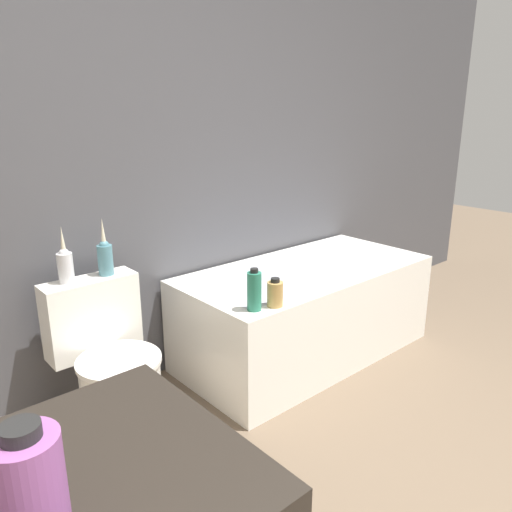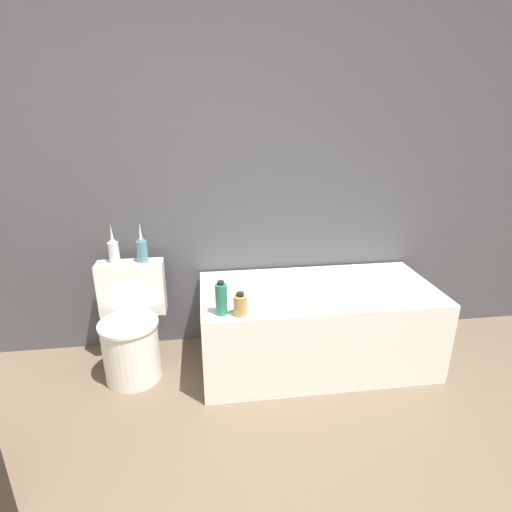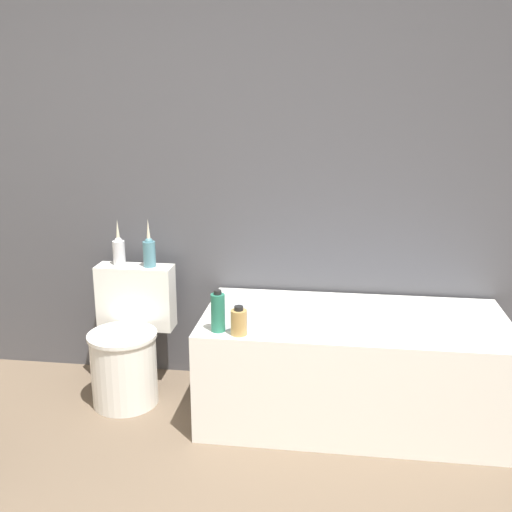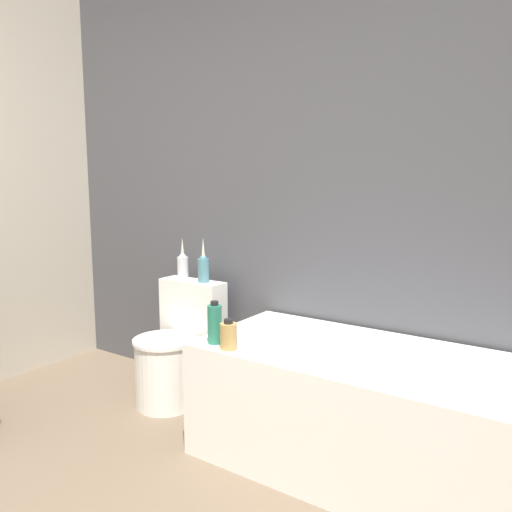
{
  "view_description": "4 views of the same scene",
  "coord_description": "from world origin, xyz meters",
  "px_view_note": "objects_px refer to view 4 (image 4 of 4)",
  "views": [
    {
      "loc": [
        -1.3,
        -0.03,
        1.46
      ],
      "look_at": [
        0.17,
        1.65,
        0.79
      ],
      "focal_mm": 35.0,
      "sensor_mm": 36.0,
      "label": 1
    },
    {
      "loc": [
        0.03,
        -0.43,
        1.64
      ],
      "look_at": [
        0.32,
        1.68,
        0.86
      ],
      "focal_mm": 28.0,
      "sensor_mm": 36.0,
      "label": 2
    },
    {
      "loc": [
        0.64,
        -1.0,
        1.64
      ],
      "look_at": [
        0.27,
        1.75,
        0.88
      ],
      "focal_mm": 42.0,
      "sensor_mm": 36.0,
      "label": 3
    },
    {
      "loc": [
        1.54,
        -0.17,
        1.3
      ],
      "look_at": [
        0.27,
        1.69,
        0.97
      ],
      "focal_mm": 35.0,
      "sensor_mm": 36.0,
      "label": 4
    }
  ],
  "objects_px": {
    "toilet": "(174,351)",
    "shampoo_bottle_tall": "(215,324)",
    "bathtub": "(364,411)",
    "shampoo_bottle_short": "(229,335)",
    "vase_silver": "(203,267)",
    "vase_gold": "(183,265)"
  },
  "relations": [
    {
      "from": "bathtub",
      "to": "shampoo_bottle_short",
      "type": "height_order",
      "value": "shampoo_bottle_short"
    },
    {
      "from": "vase_silver",
      "to": "vase_gold",
      "type": "bearing_deg",
      "value": 175.36
    },
    {
      "from": "bathtub",
      "to": "vase_silver",
      "type": "distance_m",
      "value": 1.26
    },
    {
      "from": "shampoo_bottle_tall",
      "to": "bathtub",
      "type": "bearing_deg",
      "value": 22.87
    },
    {
      "from": "bathtub",
      "to": "toilet",
      "type": "height_order",
      "value": "toilet"
    },
    {
      "from": "toilet",
      "to": "vase_gold",
      "type": "relative_size",
      "value": 2.73
    },
    {
      "from": "toilet",
      "to": "vase_silver",
      "type": "height_order",
      "value": "vase_silver"
    },
    {
      "from": "vase_gold",
      "to": "shampoo_bottle_short",
      "type": "xyz_separation_m",
      "value": [
        0.77,
        -0.54,
        -0.18
      ]
    },
    {
      "from": "vase_silver",
      "to": "shampoo_bottle_tall",
      "type": "height_order",
      "value": "vase_silver"
    },
    {
      "from": "bathtub",
      "to": "vase_silver",
      "type": "xyz_separation_m",
      "value": [
        -1.13,
        0.22,
        0.52
      ]
    },
    {
      "from": "vase_silver",
      "to": "bathtub",
      "type": "bearing_deg",
      "value": -11.17
    },
    {
      "from": "vase_gold",
      "to": "shampoo_bottle_tall",
      "type": "xyz_separation_m",
      "value": [
        0.66,
        -0.51,
        -0.15
      ]
    },
    {
      "from": "bathtub",
      "to": "shampoo_bottle_short",
      "type": "bearing_deg",
      "value": -150.83
    },
    {
      "from": "vase_gold",
      "to": "shampoo_bottle_short",
      "type": "distance_m",
      "value": 0.95
    },
    {
      "from": "vase_gold",
      "to": "shampoo_bottle_tall",
      "type": "bearing_deg",
      "value": -37.51
    },
    {
      "from": "shampoo_bottle_tall",
      "to": "toilet",
      "type": "bearing_deg",
      "value": 150.64
    },
    {
      "from": "toilet",
      "to": "vase_silver",
      "type": "bearing_deg",
      "value": 62.36
    },
    {
      "from": "toilet",
      "to": "shampoo_bottle_tall",
      "type": "xyz_separation_m",
      "value": [
        0.57,
        -0.32,
        0.34
      ]
    },
    {
      "from": "toilet",
      "to": "shampoo_bottle_short",
      "type": "distance_m",
      "value": 0.82
    },
    {
      "from": "toilet",
      "to": "shampoo_bottle_short",
      "type": "relative_size",
      "value": 5.05
    },
    {
      "from": "shampoo_bottle_short",
      "to": "shampoo_bottle_tall",
      "type": "bearing_deg",
      "value": 164.04
    },
    {
      "from": "toilet",
      "to": "shampoo_bottle_tall",
      "type": "distance_m",
      "value": 0.74
    }
  ]
}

